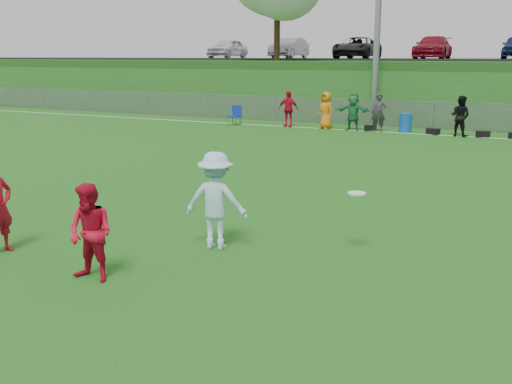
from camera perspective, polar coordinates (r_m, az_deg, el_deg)
The scene contains 13 objects.
ground at distance 8.84m, azimuth -1.79°, elevation -8.64°, with size 120.00×120.00×0.00m, color #125917.
sideline_far at distance 25.78m, azimuth 16.63°, elevation 5.55°, with size 60.00×0.10×0.01m, color white.
fence at distance 27.68m, azimuth 17.36°, elevation 7.36°, with size 58.00×0.06×1.30m.
berm at distance 38.52m, azimuth 19.80°, elevation 10.03°, with size 120.00×18.00×3.00m, color #195217.
parking_lot at distance 40.47m, azimuth 20.26°, elevation 12.32°, with size 120.00×12.00×0.10m, color black.
car_row at distance 39.60m, azimuth 18.49°, elevation 13.57°, with size 32.04×5.18×1.44m.
spectator_row at distance 26.27m, azimuth 10.43°, elevation 7.88°, with size 8.76×0.88×1.69m.
gear_bags at distance 25.75m, azimuth 18.68°, elevation 5.68°, with size 6.56×0.45×0.26m.
player_red_center at distance 8.88m, azimuth -16.19°, elevation -3.96°, with size 0.73×0.57×1.50m, color red.
player_blue at distance 9.97m, azimuth -4.03°, elevation -0.87°, with size 1.11×0.64×1.72m, color #B0DCF5.
frisbee at distance 9.76m, azimuth 10.04°, elevation -0.13°, with size 0.30×0.30×0.03m.
recycling_bin at distance 26.27m, azimuth 14.72°, elevation 6.71°, with size 0.55×0.55×0.82m, color #0F4EAD.
camp_chair at distance 28.17m, azimuth -2.17°, elevation 7.29°, with size 0.55×0.56×0.93m.
Camera 1 is at (3.71, -7.30, 3.34)m, focal length 40.00 mm.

